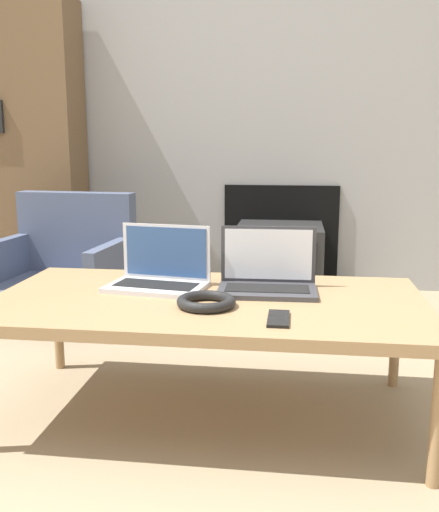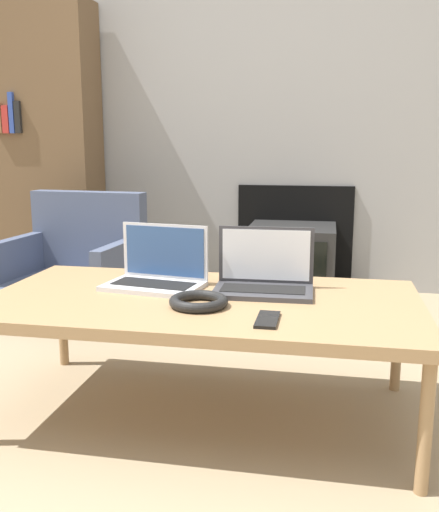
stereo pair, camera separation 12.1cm
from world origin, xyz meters
The scene contains 10 objects.
ground_plane centered at (0.00, 0.00, 0.00)m, with size 14.00×14.00×0.00m, color #998466.
wall_back centered at (0.00, 2.19, 1.29)m, with size 7.00×0.08×2.60m.
table centered at (0.00, 0.39, 0.37)m, with size 1.38×0.72×0.40m.
laptop_left centered at (-0.18, 0.51, 0.45)m, with size 0.35×0.25×0.21m.
laptop_right centered at (0.19, 0.51, 0.45)m, with size 0.33×0.21×0.21m.
headphones centered at (0.01, 0.29, 0.42)m, with size 0.18×0.18×0.03m.
phone centered at (0.23, 0.18, 0.41)m, with size 0.06×0.15×0.01m.
tv centered at (0.19, 1.90, 0.21)m, with size 0.49×0.49×0.42m.
armchair centered at (-0.89, 1.37, 0.29)m, with size 0.68×0.62×0.64m.
bookshelf centered at (-1.34, 1.99, 0.86)m, with size 0.63×0.32×1.72m.
Camera 2 is at (0.39, -1.34, 0.89)m, focal length 40.00 mm.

